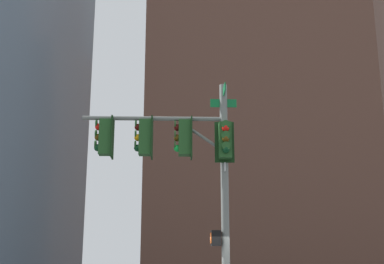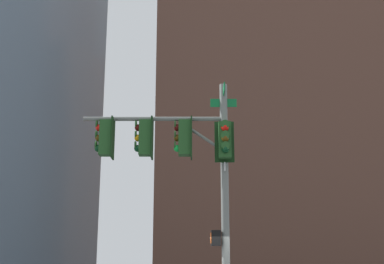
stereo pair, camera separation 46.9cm
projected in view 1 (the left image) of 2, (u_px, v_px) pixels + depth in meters
The scene contains 3 objects.
signal_pole_assembly at pixel (184, 158), 14.66m from camera, with size 2.68×3.83×6.81m.
building_brick_nearside at pixel (296, 8), 58.50m from camera, with size 27.49×20.84×59.26m, color brown.
building_brick_midblock at pixel (290, 138), 67.86m from camera, with size 19.51×18.10×36.11m, color brown.
Camera 1 is at (12.91, 6.32, 1.64)m, focal length 49.59 mm.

